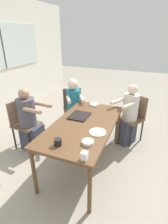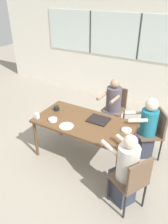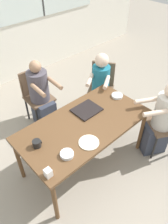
# 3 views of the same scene
# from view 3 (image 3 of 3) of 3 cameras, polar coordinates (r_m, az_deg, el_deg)

# --- Properties ---
(ground_plane) EXTENTS (16.00, 16.00, 0.00)m
(ground_plane) POSITION_cam_3_polar(r_m,az_deg,el_deg) (3.20, 0.00, -12.66)
(ground_plane) COLOR gray
(dining_table) EXTENTS (1.62, 0.84, 0.75)m
(dining_table) POSITION_cam_3_polar(r_m,az_deg,el_deg) (2.68, 0.00, -3.93)
(dining_table) COLOR brown
(dining_table) RESTS_ON ground_plane
(chair_for_man_blue_shirt) EXTENTS (0.42, 0.42, 0.89)m
(chair_for_man_blue_shirt) POSITION_cam_3_polar(r_m,az_deg,el_deg) (3.59, -12.51, 5.16)
(chair_for_man_blue_shirt) COLOR brown
(chair_for_man_blue_shirt) RESTS_ON ground_plane
(chair_for_man_teal_shirt) EXTENTS (0.55, 0.55, 0.89)m
(chair_for_man_teal_shirt) POSITION_cam_3_polar(r_m,az_deg,el_deg) (3.71, 4.65, 7.42)
(chair_for_man_teal_shirt) COLOR brown
(chair_for_man_teal_shirt) RESTS_ON ground_plane
(person_woman_green_shirt) EXTENTS (0.58, 0.49, 1.14)m
(person_woman_green_shirt) POSITION_cam_3_polar(r_m,az_deg,el_deg) (3.15, 19.12, -2.70)
(person_woman_green_shirt) COLOR #333847
(person_woman_green_shirt) RESTS_ON ground_plane
(person_man_blue_shirt) EXTENTS (0.36, 0.59, 1.13)m
(person_man_blue_shirt) POSITION_cam_3_polar(r_m,az_deg,el_deg) (3.48, -11.10, 3.60)
(person_man_blue_shirt) COLOR #333847
(person_man_blue_shirt) RESTS_ON ground_plane
(person_man_teal_shirt) EXTENTS (0.58, 0.51, 1.14)m
(person_man_teal_shirt) POSITION_cam_3_polar(r_m,az_deg,el_deg) (3.58, 4.16, 5.91)
(person_man_teal_shirt) COLOR #333847
(person_man_teal_shirt) RESTS_ON ground_plane
(food_tray_dark) EXTENTS (0.34, 0.29, 0.02)m
(food_tray_dark) POSITION_cam_3_polar(r_m,az_deg,el_deg) (2.81, 0.70, 0.58)
(food_tray_dark) COLOR black
(food_tray_dark) RESTS_ON dining_table
(coffee_mug) EXTENTS (0.10, 0.09, 0.08)m
(coffee_mug) POSITION_cam_3_polar(r_m,az_deg,el_deg) (2.42, -12.21, -8.04)
(coffee_mug) COLOR black
(coffee_mug) RESTS_ON dining_table
(milk_carton_small) EXTENTS (0.07, 0.07, 0.09)m
(milk_carton_small) POSITION_cam_3_polar(r_m,az_deg,el_deg) (2.16, -9.35, -15.42)
(milk_carton_small) COLOR silver
(milk_carton_small) RESTS_ON dining_table
(bowl_white_shallow) EXTENTS (0.14, 0.14, 0.04)m
(bowl_white_shallow) POSITION_cam_3_polar(r_m,az_deg,el_deg) (2.31, -4.49, -10.94)
(bowl_white_shallow) COLOR silver
(bowl_white_shallow) RESTS_ON dining_table
(bowl_cereal) EXTENTS (0.15, 0.15, 0.03)m
(bowl_cereal) POSITION_cam_3_polar(r_m,az_deg,el_deg) (3.07, 8.66, 4.23)
(bowl_cereal) COLOR silver
(bowl_cereal) RESTS_ON dining_table
(plate_tortillas) EXTENTS (0.23, 0.23, 0.01)m
(plate_tortillas) POSITION_cam_3_polar(r_m,az_deg,el_deg) (2.42, 1.28, -7.96)
(plate_tortillas) COLOR beige
(plate_tortillas) RESTS_ON dining_table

